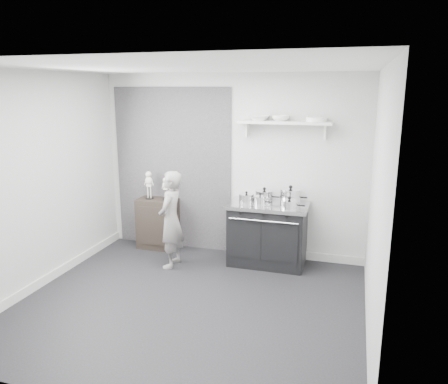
{
  "coord_description": "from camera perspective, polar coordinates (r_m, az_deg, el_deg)",
  "views": [
    {
      "loc": [
        1.77,
        -4.39,
        2.48
      ],
      "look_at": [
        0.14,
        0.95,
        1.15
      ],
      "focal_mm": 35.0,
      "sensor_mm": 36.0,
      "label": 1
    }
  ],
  "objects": [
    {
      "name": "wall_shelf",
      "position": [
        6.17,
        7.91,
        8.89
      ],
      "size": [
        1.3,
        0.26,
        0.24
      ],
      "color": "silver",
      "rests_on": "room_shell"
    },
    {
      "name": "plate_stack",
      "position": [
        6.1,
        11.96,
        9.26
      ],
      "size": [
        0.28,
        0.28,
        0.06
      ],
      "primitive_type": "cylinder",
      "color": "white",
      "rests_on": "wall_shelf"
    },
    {
      "name": "bowl_small",
      "position": [
        6.16,
        7.4,
        9.56
      ],
      "size": [
        0.25,
        0.25,
        0.08
      ],
      "primitive_type": "imported",
      "color": "white",
      "rests_on": "wall_shelf"
    },
    {
      "name": "pot_front_center",
      "position": [
        6.04,
        4.73,
        -1.15
      ],
      "size": [
        0.25,
        0.17,
        0.16
      ],
      "color": "silver",
      "rests_on": "stove"
    },
    {
      "name": "child",
      "position": [
        6.16,
        -6.94,
        -3.6
      ],
      "size": [
        0.34,
        0.51,
        1.38
      ],
      "primitive_type": "imported",
      "rotation": [
        0.0,
        0.0,
        -1.55
      ],
      "color": "gray",
      "rests_on": "ground"
    },
    {
      "name": "skeleton_full",
      "position": [
        6.88,
        -9.78,
        1.18
      ],
      "size": [
        0.14,
        0.09,
        0.5
      ],
      "primitive_type": null,
      "color": "beige",
      "rests_on": "side_cabinet"
    },
    {
      "name": "bowl_large",
      "position": [
        6.22,
        4.63,
        9.63
      ],
      "size": [
        0.29,
        0.29,
        0.07
      ],
      "primitive_type": "imported",
      "color": "white",
      "rests_on": "wall_shelf"
    },
    {
      "name": "skeleton_torso",
      "position": [
        6.77,
        -7.65,
        0.64
      ],
      "size": [
        0.11,
        0.07,
        0.4
      ],
      "primitive_type": null,
      "color": "beige",
      "rests_on": "side_cabinet"
    },
    {
      "name": "pot_back_left",
      "position": [
        6.29,
        5.28,
        -0.47
      ],
      "size": [
        0.36,
        0.27,
        0.2
      ],
      "color": "silver",
      "rests_on": "stove"
    },
    {
      "name": "pot_front_left",
      "position": [
        6.13,
        2.95,
        -0.88
      ],
      "size": [
        0.3,
        0.21,
        0.18
      ],
      "color": "silver",
      "rests_on": "stove"
    },
    {
      "name": "stove",
      "position": [
        6.31,
        5.72,
        -5.4
      ],
      "size": [
        1.12,
        0.7,
        0.9
      ],
      "color": "black",
      "rests_on": "ground"
    },
    {
      "name": "room_shell",
      "position": [
        4.98,
        -5.26,
        3.61
      ],
      "size": [
        4.02,
        3.62,
        2.71
      ],
      "color": "silver",
      "rests_on": "ground"
    },
    {
      "name": "ground",
      "position": [
        5.35,
        -4.58,
        -14.29
      ],
      "size": [
        4.0,
        4.0,
        0.0
      ],
      "primitive_type": "plane",
      "color": "black",
      "rests_on": "ground"
    },
    {
      "name": "pot_front_right",
      "position": [
        5.94,
        8.52,
        -1.57
      ],
      "size": [
        0.34,
        0.25,
        0.16
      ],
      "color": "silver",
      "rests_on": "stove"
    },
    {
      "name": "side_cabinet",
      "position": [
        6.99,
        -8.62,
        -4.08
      ],
      "size": [
        0.61,
        0.36,
        0.8
      ],
      "primitive_type": "cube",
      "color": "black",
      "rests_on": "ground"
    },
    {
      "name": "pot_back_right",
      "position": [
        6.21,
        8.67,
        -0.51
      ],
      "size": [
        0.39,
        0.3,
        0.26
      ],
      "color": "silver",
      "rests_on": "stove"
    }
  ]
}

